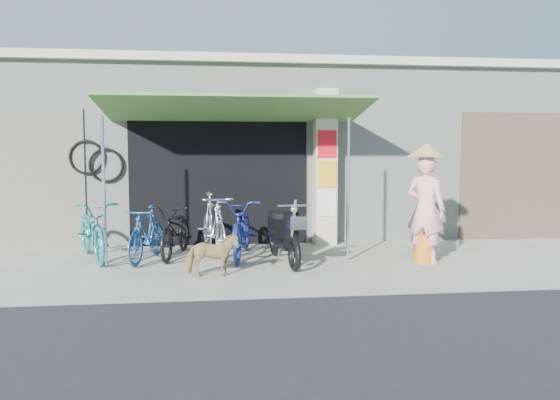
{
  "coord_description": "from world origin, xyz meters",
  "views": [
    {
      "loc": [
        -1.27,
        -8.0,
        1.8
      ],
      "look_at": [
        -0.2,
        1.0,
        1.0
      ],
      "focal_mm": 35.0,
      "sensor_mm": 36.0,
      "label": 1
    }
  ],
  "objects": [
    {
      "name": "shop_pillar",
      "position": [
        0.85,
        2.45,
        1.5
      ],
      "size": [
        0.42,
        0.44,
        3.0
      ],
      "color": "beige",
      "rests_on": "ground"
    },
    {
      "name": "bike_black",
      "position": [
        -1.94,
        1.4,
        0.46
      ],
      "size": [
        0.91,
        1.83,
        0.92
      ],
      "primitive_type": "imported",
      "rotation": [
        0.0,
        0.0,
        -0.18
      ],
      "color": "black",
      "rests_on": "ground"
    },
    {
      "name": "street_dog",
      "position": [
        -1.33,
        -0.19,
        0.32
      ],
      "size": [
        0.78,
        0.41,
        0.64
      ],
      "primitive_type": "imported",
      "rotation": [
        0.0,
        0.0,
        1.66
      ],
      "color": "tan",
      "rests_on": "ground"
    },
    {
      "name": "bicycle_shop",
      "position": [
        -0.0,
        5.09,
        1.83
      ],
      "size": [
        12.3,
        5.3,
        3.66
      ],
      "color": "#AAAFA6",
      "rests_on": "ground"
    },
    {
      "name": "bike_silver",
      "position": [
        -1.31,
        1.36,
        0.55
      ],
      "size": [
        0.88,
        1.91,
        1.1
      ],
      "primitive_type": "imported",
      "rotation": [
        0.0,
        0.0,
        0.2
      ],
      "color": "silver",
      "rests_on": "ground"
    },
    {
      "name": "moped",
      "position": [
        -0.18,
        0.69,
        0.46
      ],
      "size": [
        0.53,
        1.79,
        1.01
      ],
      "rotation": [
        0.0,
        0.0,
        0.13
      ],
      "color": "black",
      "rests_on": "ground"
    },
    {
      "name": "bike_blue",
      "position": [
        -2.4,
        1.06,
        0.46
      ],
      "size": [
        0.81,
        1.58,
        0.92
      ],
      "primitive_type": "imported",
      "rotation": [
        0.0,
        0.0,
        -0.26
      ],
      "color": "#1F4F91",
      "rests_on": "ground"
    },
    {
      "name": "awning",
      "position": [
        -0.9,
        1.63,
        2.51
      ],
      "size": [
        4.6,
        1.88,
        2.72
      ],
      "color": "#416F31",
      "rests_on": "ground"
    },
    {
      "name": "bike_teal",
      "position": [
        -3.31,
        1.32,
        0.5
      ],
      "size": [
        1.32,
        1.99,
        0.99
      ],
      "primitive_type": "imported",
      "rotation": [
        0.0,
        0.0,
        0.39
      ],
      "color": "teal",
      "rests_on": "ground"
    },
    {
      "name": "neighbour_right",
      "position": [
        5.0,
        2.59,
        1.3
      ],
      "size": [
        2.6,
        0.06,
        2.6
      ],
      "primitive_type": "cube",
      "color": "brown",
      "rests_on": "ground"
    },
    {
      "name": "ground",
      "position": [
        0.0,
        0.0,
        0.0
      ],
      "size": [
        80.0,
        80.0,
        0.0
      ],
      "primitive_type": "plane",
      "color": "#ACA79B",
      "rests_on": "ground"
    },
    {
      "name": "nun",
      "position": [
        2.12,
        0.46,
        0.95
      ],
      "size": [
        0.75,
        0.75,
        1.94
      ],
      "rotation": [
        0.0,
        0.0,
        2.36
      ],
      "color": "pink",
      "rests_on": "ground"
    },
    {
      "name": "neighbour_left",
      "position": [
        -5.0,
        2.59,
        1.3
      ],
      "size": [
        2.6,
        0.06,
        2.6
      ],
      "primitive_type": "cube",
      "color": "#6B665B",
      "rests_on": "ground"
    },
    {
      "name": "bike_navy",
      "position": [
        -0.81,
        1.22,
        0.51
      ],
      "size": [
        0.98,
        2.02,
        1.02
      ],
      "primitive_type": "imported",
      "rotation": [
        0.0,
        0.0,
        -0.16
      ],
      "color": "navy",
      "rests_on": "ground"
    }
  ]
}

